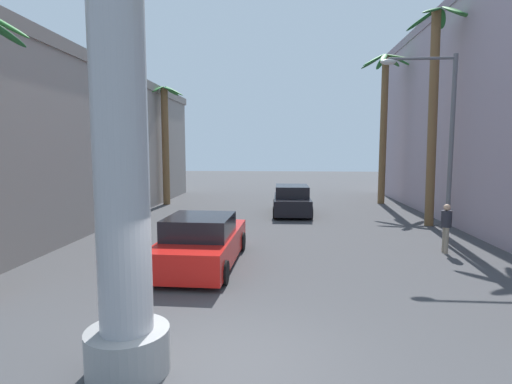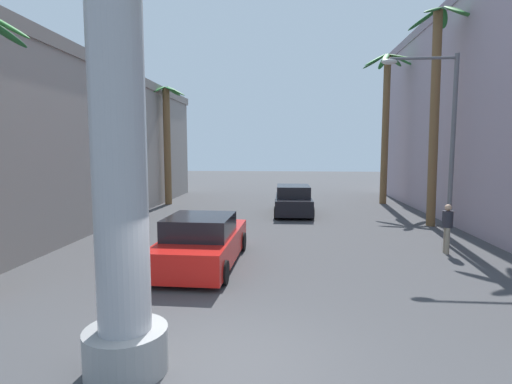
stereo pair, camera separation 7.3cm
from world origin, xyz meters
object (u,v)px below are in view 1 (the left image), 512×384
at_px(neon_sign_pole, 116,22).
at_px(car_far, 292,201).
at_px(palm_tree_mid_right, 434,103).
at_px(car_lead, 202,242).
at_px(palm_tree_far_left, 165,136).
at_px(street_lamp, 440,130).
at_px(palm_tree_far_right, 384,115).
at_px(pedestrian_mid_right, 446,225).

relative_size(neon_sign_pole, car_far, 2.68).
xyz_separation_m(neon_sign_pole, palm_tree_mid_right, (9.03, 12.64, 0.21)).
height_order(car_lead, car_far, same).
bearing_deg(palm_tree_far_left, street_lamp, -37.17).
distance_m(car_far, palm_tree_far_left, 9.29).
bearing_deg(car_far, palm_tree_far_right, 38.80).
bearing_deg(pedestrian_mid_right, palm_tree_mid_right, 76.78).
xyz_separation_m(neon_sign_pole, pedestrian_mid_right, (7.90, 7.83, -4.37)).
relative_size(car_far, palm_tree_mid_right, 0.45).
relative_size(palm_tree_mid_right, pedestrian_mid_right, 5.75).
xyz_separation_m(neon_sign_pole, car_lead, (-0.03, 5.86, -4.65)).
xyz_separation_m(car_lead, pedestrian_mid_right, (7.92, 1.98, 0.28)).
height_order(car_lead, palm_tree_far_right, palm_tree_far_right).
relative_size(car_lead, palm_tree_mid_right, 0.52).
bearing_deg(palm_tree_mid_right, car_far, 154.25).
xyz_separation_m(palm_tree_far_left, palm_tree_mid_right, (14.08, -6.32, 1.24)).
relative_size(neon_sign_pole, pedestrian_mid_right, 6.99).
distance_m(car_lead, palm_tree_mid_right, 12.31).
relative_size(car_lead, car_far, 1.16).
bearing_deg(palm_tree_far_right, palm_tree_far_left, -174.29).
bearing_deg(car_far, palm_tree_far_left, 157.11).
distance_m(neon_sign_pole, street_lamp, 12.15).
distance_m(street_lamp, car_lead, 9.32).
bearing_deg(palm_tree_far_right, car_lead, -121.10).
bearing_deg(car_lead, pedestrian_mid_right, 14.00).
xyz_separation_m(palm_tree_far_right, palm_tree_mid_right, (0.32, -7.69, -0.08)).
bearing_deg(car_lead, palm_tree_mid_right, 36.85).
bearing_deg(neon_sign_pole, palm_tree_far_right, 66.81).
bearing_deg(car_lead, street_lamp, 21.86).
xyz_separation_m(palm_tree_far_left, pedestrian_mid_right, (12.95, -11.13, -3.33)).
distance_m(neon_sign_pole, car_lead, 7.47).
height_order(palm_tree_far_right, pedestrian_mid_right, palm_tree_far_right).
bearing_deg(pedestrian_mid_right, street_lamp, 85.73).
height_order(street_lamp, palm_tree_mid_right, palm_tree_mid_right).
height_order(car_far, palm_tree_far_right, palm_tree_far_right).
relative_size(palm_tree_far_right, pedestrian_mid_right, 5.65).
height_order(palm_tree_mid_right, pedestrian_mid_right, palm_tree_mid_right).
xyz_separation_m(street_lamp, car_lead, (-8.02, -3.22, -3.49)).
xyz_separation_m(car_far, palm_tree_mid_right, (6.18, -2.98, 4.83)).
distance_m(street_lamp, palm_tree_mid_right, 3.96).
bearing_deg(pedestrian_mid_right, neon_sign_pole, -135.25).
height_order(palm_tree_far_right, palm_tree_mid_right, palm_tree_mid_right).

